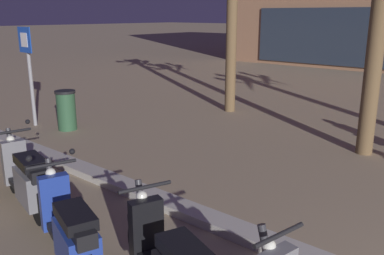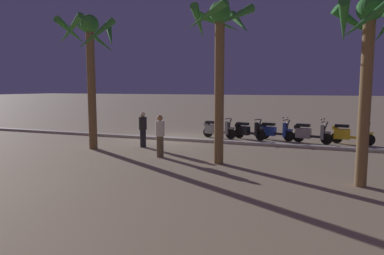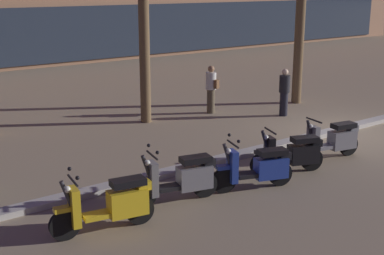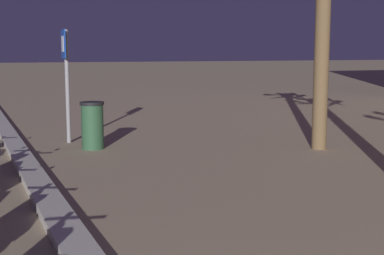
% 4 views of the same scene
% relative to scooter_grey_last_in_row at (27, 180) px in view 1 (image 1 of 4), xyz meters
% --- Properties ---
extents(scooter_grey_last_in_row, '(1.77, 0.71, 1.17)m').
position_rel_scooter_grey_last_in_row_xyz_m(scooter_grey_last_in_row, '(0.00, 0.00, 0.00)').
color(scooter_grey_last_in_row, black).
rests_on(scooter_grey_last_in_row, ground).
extents(scooter_blue_mid_front, '(1.73, 0.81, 1.17)m').
position_rel_scooter_grey_last_in_row_xyz_m(scooter_blue_mid_front, '(1.66, -0.42, -0.02)').
color(scooter_blue_mid_front, black).
rests_on(scooter_blue_mid_front, ground).
extents(crossing_sign, '(0.60, 0.13, 2.40)m').
position_rel_scooter_grey_last_in_row_xyz_m(crossing_sign, '(-4.29, 2.48, 1.04)').
color(crossing_sign, '#939399').
rests_on(crossing_sign, ground).
extents(litter_bin, '(0.48, 0.48, 0.95)m').
position_rel_scooter_grey_last_in_row_xyz_m(litter_bin, '(-3.32, 2.80, 0.02)').
color(litter_bin, '#2D5638').
rests_on(litter_bin, ground).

